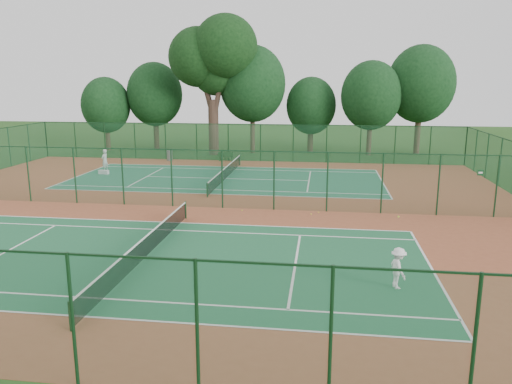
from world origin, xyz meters
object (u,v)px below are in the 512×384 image
bench (226,156)px  kit_bag (104,172)px  player_near (398,268)px  player_far (105,160)px  big_tree (214,56)px  trash_bin (170,156)px

bench → kit_bag: 11.66m
player_near → kit_bag: 28.87m
bench → kit_bag: bearing=-137.9°
player_far → big_tree: big_tree is taller
player_near → big_tree: bearing=6.0°
kit_bag → trash_bin: bearing=80.2°
player_near → big_tree: 36.58m
trash_bin → big_tree: big_tree is taller
bench → big_tree: big_tree is taller
bench → big_tree: size_ratio=0.10×
kit_bag → big_tree: (6.60, 12.29, 9.65)m
player_near → kit_bag: size_ratio=1.77×
trash_bin → kit_bag: (-3.19, -7.56, -0.33)m
trash_bin → kit_bag: 8.21m
big_tree → trash_bin: bearing=-125.8°
bench → trash_bin: bearing=-176.8°
bench → kit_bag: (-8.55, -7.92, -0.30)m
player_near → trash_bin: size_ratio=1.55×
player_far → player_near: bearing=58.5°
bench → big_tree: 10.50m
player_far → bench: bearing=141.1°
player_near → bench: player_near is taller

